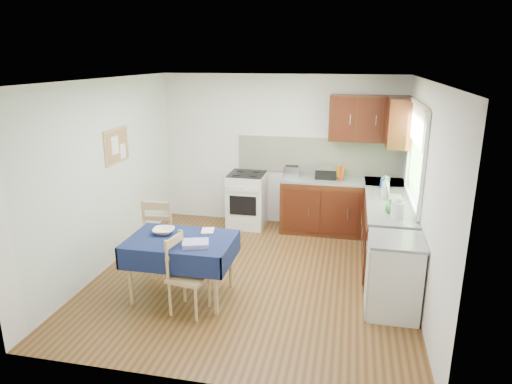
% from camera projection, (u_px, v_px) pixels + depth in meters
% --- Properties ---
extents(floor, '(4.20, 4.20, 0.00)m').
position_uv_depth(floor, '(253.00, 276.00, 5.99)').
color(floor, '#4B2D14').
rests_on(floor, ground).
extents(ceiling, '(4.00, 4.20, 0.02)m').
position_uv_depth(ceiling, '(253.00, 80.00, 5.28)').
color(ceiling, white).
rests_on(ceiling, wall_back).
extents(wall_back, '(4.00, 0.02, 2.50)m').
position_uv_depth(wall_back, '(280.00, 151.00, 7.60)').
color(wall_back, silver).
rests_on(wall_back, ground).
extents(wall_front, '(4.00, 0.02, 2.50)m').
position_uv_depth(wall_front, '(198.00, 252.00, 3.66)').
color(wall_front, silver).
rests_on(wall_front, ground).
extents(wall_left, '(0.02, 4.20, 2.50)m').
position_uv_depth(wall_left, '(106.00, 176.00, 6.03)').
color(wall_left, silver).
rests_on(wall_left, ground).
extents(wall_right, '(0.02, 4.20, 2.50)m').
position_uv_depth(wall_right, '(423.00, 194.00, 5.24)').
color(wall_right, silver).
rests_on(wall_right, ground).
extents(base_cabinets, '(1.90, 2.30, 0.86)m').
position_uv_depth(base_cabinets, '(360.00, 220.00, 6.78)').
color(base_cabinets, black).
rests_on(base_cabinets, ground).
extents(worktop_back, '(1.90, 0.60, 0.04)m').
position_uv_depth(worktop_back, '(342.00, 180.00, 7.22)').
color(worktop_back, slate).
rests_on(worktop_back, base_cabinets).
extents(worktop_right, '(0.60, 1.70, 0.04)m').
position_uv_depth(worktop_right, '(390.00, 205.00, 6.01)').
color(worktop_right, slate).
rests_on(worktop_right, base_cabinets).
extents(worktop_corner, '(0.60, 0.60, 0.04)m').
position_uv_depth(worktop_corner, '(385.00, 183.00, 7.09)').
color(worktop_corner, slate).
rests_on(worktop_corner, base_cabinets).
extents(splashback, '(2.70, 0.02, 0.60)m').
position_uv_depth(splashback, '(319.00, 156.00, 7.47)').
color(splashback, white).
rests_on(splashback, wall_back).
extents(upper_cabinets, '(1.20, 0.85, 0.70)m').
position_uv_depth(upper_cabinets, '(378.00, 120.00, 6.85)').
color(upper_cabinets, black).
rests_on(upper_cabinets, wall_back).
extents(stove, '(0.60, 0.61, 0.92)m').
position_uv_depth(stove, '(247.00, 200.00, 7.64)').
color(stove, silver).
rests_on(stove, ground).
extents(window, '(0.04, 1.48, 1.26)m').
position_uv_depth(window, '(417.00, 148.00, 5.78)').
color(window, '#355E26').
rests_on(window, wall_right).
extents(fridge, '(0.58, 0.60, 0.89)m').
position_uv_depth(fridge, '(394.00, 276.00, 5.01)').
color(fridge, silver).
rests_on(fridge, ground).
extents(corkboard, '(0.04, 0.62, 0.47)m').
position_uv_depth(corkboard, '(117.00, 146.00, 6.21)').
color(corkboard, tan).
rests_on(corkboard, wall_left).
extents(dining_table, '(1.22, 0.83, 0.74)m').
position_uv_depth(dining_table, '(181.00, 247.00, 5.31)').
color(dining_table, '#0D1936').
rests_on(dining_table, ground).
extents(chair_far, '(0.48, 0.48, 0.99)m').
position_uv_depth(chair_far, '(161.00, 231.00, 6.11)').
color(chair_far, tan).
rests_on(chair_far, ground).
extents(chair_near, '(0.45, 0.45, 0.90)m').
position_uv_depth(chair_near, '(185.00, 272.00, 5.04)').
color(chair_near, tan).
rests_on(chair_near, ground).
extents(toaster, '(0.25, 0.15, 0.19)m').
position_uv_depth(toaster, '(292.00, 171.00, 7.35)').
color(toaster, silver).
rests_on(toaster, worktop_back).
extents(sandwich_press, '(0.32, 0.28, 0.19)m').
position_uv_depth(sandwich_press, '(326.00, 172.00, 7.25)').
color(sandwich_press, black).
rests_on(sandwich_press, worktop_back).
extents(sauce_bottle, '(0.05, 0.05, 0.24)m').
position_uv_depth(sauce_bottle, '(341.00, 173.00, 7.07)').
color(sauce_bottle, red).
rests_on(sauce_bottle, worktop_back).
extents(yellow_packet, '(0.15, 0.12, 0.16)m').
position_uv_depth(yellow_packet, '(340.00, 171.00, 7.36)').
color(yellow_packet, gold).
rests_on(yellow_packet, worktop_back).
extents(dish_rack, '(0.39, 0.30, 0.19)m').
position_uv_depth(dish_rack, '(388.00, 196.00, 6.27)').
color(dish_rack, '#98999E').
rests_on(dish_rack, worktop_right).
extents(kettle, '(0.16, 0.16, 0.27)m').
position_uv_depth(kettle, '(398.00, 208.00, 5.46)').
color(kettle, silver).
rests_on(kettle, worktop_right).
extents(cup, '(0.17, 0.17, 0.11)m').
position_uv_depth(cup, '(386.00, 181.00, 6.92)').
color(cup, silver).
rests_on(cup, worktop_back).
extents(soap_bottle_a, '(0.16, 0.16, 0.31)m').
position_uv_depth(soap_bottle_a, '(386.00, 187.00, 6.21)').
color(soap_bottle_a, silver).
rests_on(soap_bottle_a, worktop_right).
extents(soap_bottle_b, '(0.11, 0.11, 0.20)m').
position_uv_depth(soap_bottle_b, '(384.00, 182.00, 6.69)').
color(soap_bottle_b, '#1C50A4').
rests_on(soap_bottle_b, worktop_right).
extents(soap_bottle_c, '(0.18, 0.18, 0.17)m').
position_uv_depth(soap_bottle_c, '(390.00, 206.00, 5.64)').
color(soap_bottle_c, '#25892E').
rests_on(soap_bottle_c, worktop_right).
extents(plate_bowl, '(0.29, 0.29, 0.06)m').
position_uv_depth(plate_bowl, '(164.00, 231.00, 5.42)').
color(plate_bowl, beige).
rests_on(plate_bowl, dining_table).
extents(book, '(0.19, 0.23, 0.02)m').
position_uv_depth(book, '(202.00, 231.00, 5.50)').
color(book, white).
rests_on(book, dining_table).
extents(spice_jar, '(0.05, 0.05, 0.10)m').
position_uv_depth(spice_jar, '(180.00, 234.00, 5.28)').
color(spice_jar, green).
rests_on(spice_jar, dining_table).
extents(tea_towel, '(0.34, 0.30, 0.05)m').
position_uv_depth(tea_towel, '(196.00, 244.00, 5.07)').
color(tea_towel, '#293598').
rests_on(tea_towel, dining_table).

